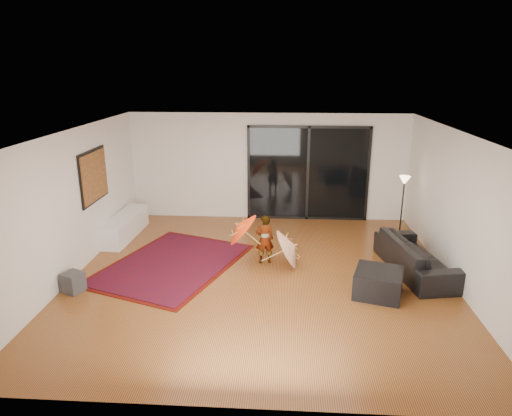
# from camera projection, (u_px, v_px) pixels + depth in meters

# --- Properties ---
(floor) EXTENTS (7.00, 7.00, 0.00)m
(floor) POSITION_uv_depth(u_px,v_px,m) (261.00, 276.00, 8.61)
(floor) COLOR #915C27
(floor) RESTS_ON ground
(ceiling) EXTENTS (7.00, 7.00, 0.00)m
(ceiling) POSITION_uv_depth(u_px,v_px,m) (261.00, 133.00, 7.81)
(ceiling) COLOR white
(ceiling) RESTS_ON wall_back
(wall_back) EXTENTS (7.00, 0.00, 7.00)m
(wall_back) POSITION_uv_depth(u_px,v_px,m) (268.00, 167.00, 11.54)
(wall_back) COLOR silver
(wall_back) RESTS_ON floor
(wall_front) EXTENTS (7.00, 0.00, 7.00)m
(wall_front) POSITION_uv_depth(u_px,v_px,m) (244.00, 305.00, 4.87)
(wall_front) COLOR silver
(wall_front) RESTS_ON floor
(wall_left) EXTENTS (0.00, 7.00, 7.00)m
(wall_left) POSITION_uv_depth(u_px,v_px,m) (72.00, 204.00, 8.42)
(wall_left) COLOR silver
(wall_left) RESTS_ON floor
(wall_right) EXTENTS (0.00, 7.00, 7.00)m
(wall_right) POSITION_uv_depth(u_px,v_px,m) (460.00, 212.00, 8.00)
(wall_right) COLOR silver
(wall_right) RESTS_ON floor
(sliding_door) EXTENTS (3.06, 0.07, 2.40)m
(sliding_door) POSITION_uv_depth(u_px,v_px,m) (308.00, 174.00, 11.50)
(sliding_door) COLOR black
(sliding_door) RESTS_ON wall_back
(painting) EXTENTS (0.04, 1.28, 1.08)m
(painting) POSITION_uv_depth(u_px,v_px,m) (94.00, 176.00, 9.28)
(painting) COLOR black
(painting) RESTS_ON wall_left
(media_console) EXTENTS (0.55, 1.88, 0.52)m
(media_console) POSITION_uv_depth(u_px,v_px,m) (125.00, 226.00, 10.53)
(media_console) COLOR white
(media_console) RESTS_ON floor
(speaker) EXTENTS (0.41, 0.41, 0.36)m
(speaker) POSITION_uv_depth(u_px,v_px,m) (73.00, 282.00, 7.97)
(speaker) COLOR #424244
(speaker) RESTS_ON floor
(persian_rug) EXTENTS (3.16, 3.69, 0.02)m
(persian_rug) POSITION_uv_depth(u_px,v_px,m) (172.00, 264.00, 9.10)
(persian_rug) COLOR #4F0C06
(persian_rug) RESTS_ON floor
(sofa) EXTENTS (1.23, 2.30, 0.64)m
(sofa) POSITION_uv_depth(u_px,v_px,m) (416.00, 256.00, 8.71)
(sofa) COLOR black
(sofa) RESTS_ON floor
(ottoman) EXTENTS (0.97, 0.97, 0.45)m
(ottoman) POSITION_uv_depth(u_px,v_px,m) (378.00, 283.00, 7.85)
(ottoman) COLOR black
(ottoman) RESTS_ON floor
(floor_lamp) EXTENTS (0.25, 0.25, 1.44)m
(floor_lamp) POSITION_uv_depth(u_px,v_px,m) (404.00, 189.00, 10.26)
(floor_lamp) COLOR black
(floor_lamp) RESTS_ON floor
(child) EXTENTS (0.41, 0.32, 1.00)m
(child) POSITION_uv_depth(u_px,v_px,m) (265.00, 239.00, 9.06)
(child) COLOR #999999
(child) RESTS_ON floor
(parasol_orange) EXTENTS (0.63, 0.77, 0.85)m
(parasol_orange) POSITION_uv_depth(u_px,v_px,m) (237.00, 229.00, 8.97)
(parasol_orange) COLOR #FF3E0D
(parasol_orange) RESTS_ON child
(parasol_white) EXTENTS (0.56, 0.82, 0.92)m
(parasol_white) POSITION_uv_depth(u_px,v_px,m) (295.00, 243.00, 8.88)
(parasol_white) COLOR white
(parasol_white) RESTS_ON floor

